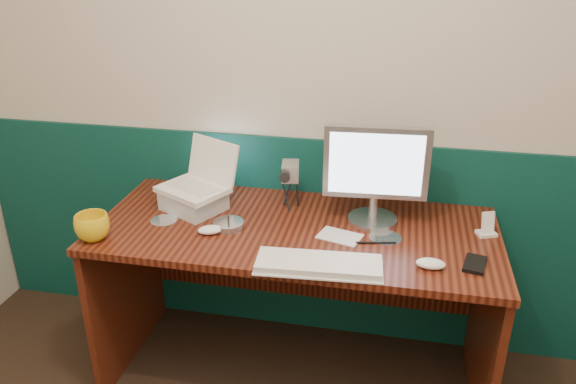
% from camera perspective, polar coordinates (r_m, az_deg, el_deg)
% --- Properties ---
extents(back_wall, '(3.50, 0.04, 2.50)m').
position_cam_1_polar(back_wall, '(2.41, 4.75, 10.94)').
color(back_wall, beige).
rests_on(back_wall, ground).
extents(wainscot, '(3.48, 0.02, 1.00)m').
position_cam_1_polar(wainscot, '(2.67, 4.17, -4.99)').
color(wainscot, '#073332').
rests_on(wainscot, ground).
extents(desk, '(1.60, 0.70, 0.75)m').
position_cam_1_polar(desk, '(2.45, 0.72, -11.37)').
color(desk, '#340F09').
rests_on(desk, ground).
extents(laptop_riser, '(0.30, 0.28, 0.08)m').
position_cam_1_polar(laptop_riser, '(2.41, -9.58, -0.87)').
color(laptop_riser, silver).
rests_on(laptop_riser, desk).
extents(laptop, '(0.33, 0.31, 0.22)m').
position_cam_1_polar(laptop, '(2.35, -9.83, 2.49)').
color(laptop, white).
rests_on(laptop, laptop_riser).
extents(monitor, '(0.41, 0.14, 0.41)m').
position_cam_1_polar(monitor, '(2.24, 8.87, 1.70)').
color(monitor, '#A5A5AA').
rests_on(monitor, desk).
extents(keyboard, '(0.45, 0.18, 0.03)m').
position_cam_1_polar(keyboard, '(1.98, 3.14, -7.43)').
color(keyboard, white).
rests_on(keyboard, desk).
extents(mouse_right, '(0.10, 0.06, 0.03)m').
position_cam_1_polar(mouse_right, '(2.04, 14.29, -7.06)').
color(mouse_right, white).
rests_on(mouse_right, desk).
extents(mouse_left, '(0.11, 0.09, 0.03)m').
position_cam_1_polar(mouse_left, '(2.22, -7.91, -3.82)').
color(mouse_left, white).
rests_on(mouse_left, desk).
extents(mug, '(0.14, 0.14, 0.10)m').
position_cam_1_polar(mug, '(2.26, -19.26, -3.39)').
color(mug, yellow).
rests_on(mug, desk).
extents(camcorder, '(0.11, 0.15, 0.20)m').
position_cam_1_polar(camcorder, '(2.37, 0.24, 0.68)').
color(camcorder, '#ADADB2').
rests_on(camcorder, desk).
extents(cd_spindle, '(0.12, 0.12, 0.03)m').
position_cam_1_polar(cd_spindle, '(2.25, -6.05, -3.31)').
color(cd_spindle, '#ACB4BC').
rests_on(cd_spindle, desk).
extents(cd_loose_a, '(0.11, 0.11, 0.00)m').
position_cam_1_polar(cd_loose_a, '(2.36, -12.50, -2.81)').
color(cd_loose_a, silver).
rests_on(cd_loose_a, desk).
extents(cd_loose_b, '(0.13, 0.13, 0.00)m').
position_cam_1_polar(cd_loose_b, '(2.20, 9.87, -4.58)').
color(cd_loose_b, '#B1B7C2').
rests_on(cd_loose_b, desk).
extents(pen, '(0.15, 0.04, 0.01)m').
position_cam_1_polar(pen, '(2.15, 8.91, -5.11)').
color(pen, black).
rests_on(pen, desk).
extents(papers, '(0.19, 0.15, 0.00)m').
position_cam_1_polar(papers, '(2.19, 5.27, -4.51)').
color(papers, silver).
rests_on(papers, desk).
extents(dock, '(0.09, 0.08, 0.01)m').
position_cam_1_polar(dock, '(2.32, 19.49, -3.99)').
color(dock, white).
rests_on(dock, desk).
extents(music_player, '(0.05, 0.04, 0.08)m').
position_cam_1_polar(music_player, '(2.30, 19.66, -2.92)').
color(music_player, white).
rests_on(music_player, dock).
extents(pda, '(0.10, 0.13, 0.01)m').
position_cam_1_polar(pda, '(2.10, 18.45, -6.95)').
color(pda, black).
rests_on(pda, desk).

